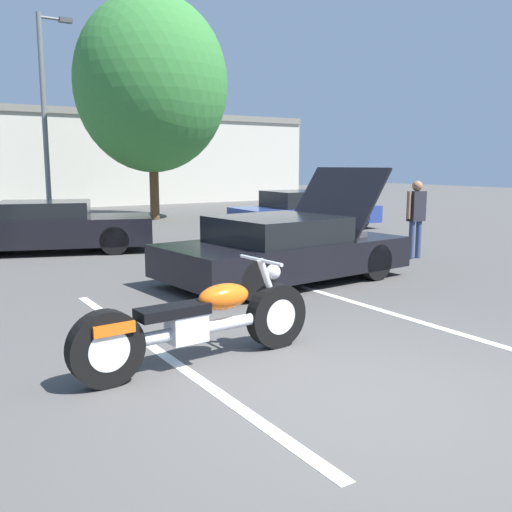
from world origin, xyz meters
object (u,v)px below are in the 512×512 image
(light_pole, at_px, (46,107))
(tree_background, at_px, (151,84))
(motorcycle, at_px, (199,324))
(parked_car_right_row, at_px, (305,211))
(show_car_hood_open, at_px, (285,249))
(parked_car_mid_right_row, at_px, (51,227))
(spectator_by_show_car, at_px, (416,213))

(light_pole, distance_m, tree_background, 3.87)
(motorcycle, distance_m, parked_car_right_row, 11.72)
(motorcycle, bearing_deg, light_pole, 78.23)
(tree_background, xyz_separation_m, parked_car_right_row, (2.53, -5.37, -4.07))
(light_pole, height_order, show_car_hood_open, light_pole)
(motorcycle, bearing_deg, show_car_hood_open, 39.78)
(light_pole, xyz_separation_m, parked_car_mid_right_row, (-1.86, -8.17, -3.35))
(light_pole, height_order, motorcycle, light_pole)
(tree_background, relative_size, parked_car_mid_right_row, 1.66)
(light_pole, height_order, tree_background, tree_background)
(parked_car_mid_right_row, distance_m, parked_car_right_row, 7.36)
(tree_background, relative_size, motorcycle, 2.96)
(tree_background, height_order, spectator_by_show_car, tree_background)
(motorcycle, bearing_deg, parked_car_right_row, 44.30)
(parked_car_mid_right_row, xyz_separation_m, parked_car_right_row, (7.35, 0.42, 0.01))
(light_pole, distance_m, parked_car_mid_right_row, 9.02)
(show_car_hood_open, height_order, spectator_by_show_car, show_car_hood_open)
(tree_background, bearing_deg, spectator_by_show_car, -82.99)
(parked_car_right_row, bearing_deg, motorcycle, -128.95)
(parked_car_mid_right_row, height_order, spectator_by_show_car, spectator_by_show_car)
(motorcycle, xyz_separation_m, spectator_by_show_car, (6.64, 3.32, 0.53))
(show_car_hood_open, relative_size, spectator_by_show_car, 2.67)
(parked_car_right_row, bearing_deg, light_pole, 128.47)
(show_car_hood_open, height_order, parked_car_right_row, show_car_hood_open)
(light_pole, distance_m, motorcycle, 16.98)
(tree_background, height_order, parked_car_mid_right_row, tree_background)
(parked_car_mid_right_row, distance_m, spectator_by_show_car, 7.90)
(tree_background, height_order, show_car_hood_open, tree_background)
(motorcycle, xyz_separation_m, show_car_hood_open, (3.04, 2.87, 0.13))
(show_car_hood_open, distance_m, parked_car_mid_right_row, 5.97)
(motorcycle, xyz_separation_m, parked_car_right_row, (7.85, 8.69, 0.15))
(light_pole, xyz_separation_m, motorcycle, (-2.36, -16.45, -3.49))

